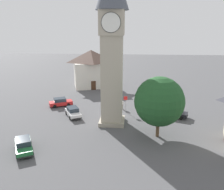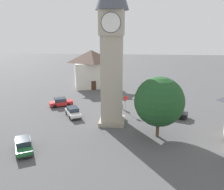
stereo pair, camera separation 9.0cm
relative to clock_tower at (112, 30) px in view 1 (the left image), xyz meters
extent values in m
plane|color=#4C4C4F|center=(0.00, 0.00, -13.43)|extent=(200.00, 200.00, 0.00)
cube|color=gray|center=(0.00, 0.00, -13.13)|extent=(3.68, 3.68, 0.60)
cube|color=#ADA38E|center=(0.00, 0.00, -6.75)|extent=(2.95, 2.95, 12.16)
cube|color=#ADA38E|center=(0.00, 0.00, 0.95)|extent=(3.30, 3.30, 3.24)
cylinder|color=white|center=(0.00, 1.68, 0.95)|extent=(2.48, 0.04, 2.48)
torus|color=black|center=(0.00, 1.69, 0.95)|extent=(2.54, 0.06, 2.54)
cube|color=black|center=(0.00, 1.72, 1.22)|extent=(0.05, 0.02, 0.69)
cube|color=black|center=(0.37, 1.72, 0.95)|extent=(0.94, 0.02, 0.04)
cylinder|color=white|center=(0.00, -1.68, 0.95)|extent=(2.48, 0.04, 2.48)
torus|color=black|center=(0.00, -1.69, 0.95)|extent=(2.54, 0.06, 2.54)
cube|color=black|center=(9.69, 3.27, -12.84)|extent=(4.43, 3.00, 0.64)
cube|color=#28333D|center=(9.55, 3.32, -12.22)|extent=(2.51, 2.19, 0.64)
cylinder|color=black|center=(11.12, 3.59, -13.11)|extent=(0.68, 0.43, 0.64)
cylinder|color=black|center=(10.57, 2.09, -13.11)|extent=(0.68, 0.43, 0.64)
cylinder|color=black|center=(8.81, 4.44, -13.11)|extent=(0.68, 0.43, 0.64)
cylinder|color=black|center=(8.26, 2.94, -13.11)|extent=(0.68, 0.43, 0.64)
cube|color=black|center=(11.59, 2.57, -13.06)|extent=(0.68, 1.61, 0.16)
cube|color=#236B38|center=(-9.37, -9.19, -12.84)|extent=(3.47, 4.41, 0.64)
cube|color=#28333D|center=(-9.45, -9.06, -12.22)|extent=(2.38, 2.59, 0.64)
cylinder|color=black|center=(-8.08, -9.88, -13.11)|extent=(0.50, 0.67, 0.64)
cylinder|color=black|center=(-9.48, -10.66, -13.11)|extent=(0.50, 0.67, 0.64)
cylinder|color=black|center=(-9.27, -7.73, -13.11)|extent=(0.50, 0.67, 0.64)
cylinder|color=black|center=(-10.67, -8.50, -13.11)|extent=(0.50, 0.67, 0.64)
cube|color=black|center=(-8.40, -10.96, -13.06)|extent=(1.52, 0.91, 0.16)
cube|color=white|center=(-6.47, 2.06, -12.84)|extent=(3.50, 4.40, 0.64)
cube|color=#28333D|center=(-6.55, 2.19, -12.22)|extent=(2.39, 2.60, 0.64)
cylinder|color=black|center=(-5.17, 1.39, -13.11)|extent=(0.51, 0.67, 0.64)
cylinder|color=black|center=(-6.56, 0.60, -13.11)|extent=(0.51, 0.67, 0.64)
cylinder|color=black|center=(-6.39, 3.53, -13.11)|extent=(0.51, 0.67, 0.64)
cylinder|color=black|center=(-7.78, 2.74, -13.11)|extent=(0.51, 0.67, 0.64)
cube|color=black|center=(-5.48, 0.31, -13.06)|extent=(1.51, 0.93, 0.16)
cube|color=red|center=(-10.03, 7.03, -12.84)|extent=(4.43, 3.35, 0.64)
cube|color=#28333D|center=(-10.16, 6.96, -12.22)|extent=(2.57, 2.33, 0.64)
cylinder|color=black|center=(-9.28, 8.29, -13.11)|extent=(0.67, 0.48, 0.64)
cylinder|color=black|center=(-8.57, 6.86, -13.11)|extent=(0.67, 0.48, 0.64)
cylinder|color=black|center=(-11.48, 7.20, -13.11)|extent=(0.67, 0.48, 0.64)
cylinder|color=black|center=(-10.77, 5.77, -13.11)|extent=(0.67, 0.48, 0.64)
cube|color=black|center=(-8.22, 7.93, -13.06)|extent=(0.85, 1.55, 0.16)
cylinder|color=#706656|center=(1.14, 6.36, -13.02)|extent=(0.13, 0.13, 0.82)
cylinder|color=#706656|center=(1.31, 6.43, -13.02)|extent=(0.13, 0.13, 0.82)
cube|color=white|center=(1.23, 6.39, -12.31)|extent=(0.41, 0.33, 0.60)
cylinder|color=white|center=(1.01, 6.31, -12.36)|extent=(0.09, 0.09, 0.60)
cylinder|color=white|center=(1.45, 6.48, -12.36)|extent=(0.09, 0.09, 0.60)
sphere|color=tan|center=(1.23, 6.39, -11.86)|extent=(0.22, 0.22, 0.22)
sphere|color=black|center=(1.23, 6.39, -11.84)|extent=(0.20, 0.20, 0.20)
cylinder|color=brown|center=(6.32, -3.92, -12.15)|extent=(0.44, 0.44, 2.57)
sphere|color=#1E4C23|center=(6.32, -3.92, -8.64)|extent=(6.35, 6.35, 6.35)
cube|color=silver|center=(-6.94, 22.25, -10.42)|extent=(9.59, 8.52, 6.03)
pyramid|color=brown|center=(-6.94, 22.25, -5.96)|extent=(10.07, 8.94, 2.89)
cube|color=#422819|center=(-5.98, 19.17, -12.38)|extent=(1.07, 0.40, 2.10)
cylinder|color=gray|center=(1.87, 4.77, -12.33)|extent=(0.07, 0.07, 2.20)
cube|color=red|center=(1.87, 4.77, -10.93)|extent=(0.60, 0.04, 0.60)
camera|label=1|loc=(2.71, -31.58, 0.04)|focal=36.40mm
camera|label=2|loc=(2.80, -31.58, 0.04)|focal=36.40mm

